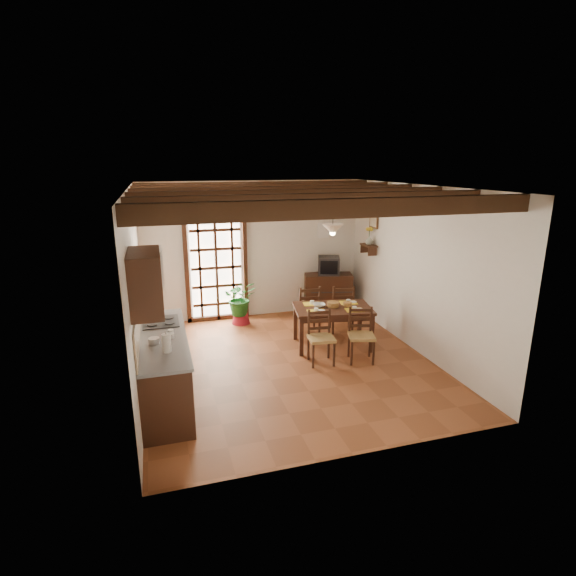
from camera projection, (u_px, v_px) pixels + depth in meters
name	position (u px, v px, depth m)	size (l,w,h in m)	color
ground_plane	(289.00, 363.00, 7.30)	(5.00, 5.00, 0.00)	brown
room_shell	(289.00, 253.00, 6.81)	(4.52, 5.02, 2.81)	silver
ceiling_beams	(289.00, 195.00, 6.57)	(4.50, 4.34, 0.20)	black
french_door	(216.00, 264.00, 9.02)	(1.26, 0.11, 2.32)	white
kitchen_counter	(164.00, 367.00, 6.08)	(0.64, 2.25, 1.38)	#321A0F
upper_cabinet	(146.00, 282.00, 5.03)	(0.35, 0.80, 0.70)	#321A0F
range_hood	(149.00, 268.00, 6.22)	(0.38, 0.60, 0.54)	white
counter_items	(161.00, 331.00, 6.03)	(0.50, 1.43, 0.25)	black
dining_table	(333.00, 312.00, 7.83)	(1.45, 1.06, 0.72)	#3A1E13
chair_near_left	(321.00, 347.00, 7.24)	(0.44, 0.42, 0.87)	#A68246
chair_near_right	(361.00, 345.00, 7.31)	(0.50, 0.48, 0.88)	#A68246
chair_far_left	(308.00, 318.00, 8.52)	(0.46, 0.44, 0.95)	#A68246
chair_far_right	(341.00, 317.00, 8.60)	(0.52, 0.50, 0.94)	#A68246
table_setting	(333.00, 307.00, 7.80)	(0.96, 0.64, 0.09)	yellow
table_bowl	(319.00, 305.00, 7.81)	(0.22, 0.22, 0.05)	white
sideboard	(328.00, 293.00, 9.66)	(1.00, 0.45, 0.85)	#321A0F
crt_tv	(329.00, 265.00, 9.49)	(0.55, 0.53, 0.38)	black
fuse_box	(323.00, 230.00, 9.53)	(0.25, 0.03, 0.32)	white
plant_pot	(241.00, 318.00, 9.07)	(0.37, 0.37, 0.23)	maroon
potted_plant	(240.00, 296.00, 8.94)	(1.66, 1.42, 1.85)	#144C19
wall_shelf	(369.00, 247.00, 8.96)	(0.20, 0.42, 0.20)	#321A0F
shelf_vase	(369.00, 240.00, 8.92)	(0.15, 0.15, 0.15)	#B2BFB2
shelf_flowers	(369.00, 230.00, 8.86)	(0.14, 0.14, 0.36)	yellow
framed_picture	(374.00, 220.00, 8.83)	(0.03, 0.32, 0.32)	brown
pendant_lamp	(333.00, 228.00, 7.53)	(0.36, 0.36, 0.84)	black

